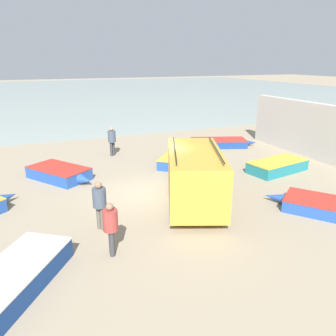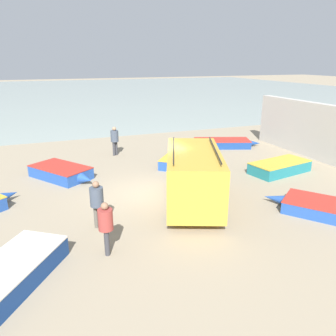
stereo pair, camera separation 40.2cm
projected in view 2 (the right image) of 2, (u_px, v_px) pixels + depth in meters
name	position (u px, v px, depth m)	size (l,w,h in m)	color
ground_plane	(152.00, 194.00, 14.70)	(200.00, 200.00, 0.00)	gray
sea_water	(64.00, 92.00, 60.78)	(120.00, 80.00, 0.01)	#99A89E
harbor_wall	(328.00, 134.00, 18.84)	(0.50, 11.94, 3.30)	#BCB7AD
parked_van	(193.00, 176.00, 13.25)	(3.73, 5.29, 2.41)	gold
fishing_rowboat_0	(3.00, 280.00, 8.43)	(3.38, 4.22, 0.61)	navy
fishing_rowboat_1	(180.00, 158.00, 19.05)	(3.33, 3.76, 0.57)	#234CA3
fishing_rowboat_2	(62.00, 172.00, 16.58)	(3.15, 3.68, 0.60)	#234CA3
fishing_rowboat_4	(281.00, 167.00, 17.45)	(4.11, 2.10, 0.60)	#1E757F
fishing_rowboat_6	(224.00, 143.00, 22.59)	(4.60, 2.78, 0.51)	navy
fisherman_0	(97.00, 200.00, 11.37)	(0.47, 0.47, 1.78)	#5B564C
fisherman_1	(106.00, 224.00, 9.84)	(0.45, 0.45, 1.72)	#38383D
fisherman_2	(115.00, 138.00, 20.33)	(0.48, 0.48, 1.81)	#38383D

